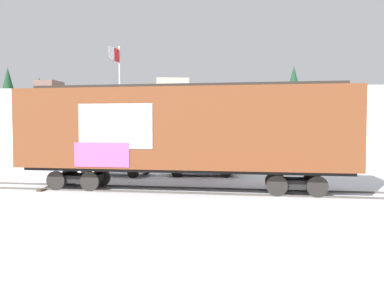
{
  "coord_description": "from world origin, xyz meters",
  "views": [
    {
      "loc": [
        2.72,
        -17.75,
        3.1
      ],
      "look_at": [
        0.78,
        1.23,
        2.16
      ],
      "focal_mm": 35.83,
      "sensor_mm": 36.0,
      "label": 1
    }
  ],
  "objects_px": {
    "parked_car_silver": "(115,161)",
    "parked_car_black": "(201,161)",
    "freight_car": "(182,130)",
    "flagpole": "(118,88)"
  },
  "relations": [
    {
      "from": "parked_car_silver",
      "to": "parked_car_black",
      "type": "xyz_separation_m",
      "value": [
        5.33,
        0.32,
        0.01
      ]
    },
    {
      "from": "freight_car",
      "to": "parked_car_silver",
      "type": "height_order",
      "value": "freight_car"
    },
    {
      "from": "freight_car",
      "to": "parked_car_silver",
      "type": "relative_size",
      "value": 3.21
    },
    {
      "from": "parked_car_silver",
      "to": "parked_car_black",
      "type": "height_order",
      "value": "parked_car_black"
    },
    {
      "from": "freight_car",
      "to": "parked_car_black",
      "type": "bearing_deg",
      "value": 85.29
    },
    {
      "from": "flagpole",
      "to": "parked_car_silver",
      "type": "height_order",
      "value": "flagpole"
    },
    {
      "from": "freight_car",
      "to": "parked_car_black",
      "type": "xyz_separation_m",
      "value": [
        0.46,
        5.58,
        -1.99
      ]
    },
    {
      "from": "freight_car",
      "to": "parked_car_black",
      "type": "height_order",
      "value": "freight_car"
    },
    {
      "from": "parked_car_silver",
      "to": "freight_car",
      "type": "bearing_deg",
      "value": -47.18
    },
    {
      "from": "parked_car_black",
      "to": "freight_car",
      "type": "bearing_deg",
      "value": -94.71
    }
  ]
}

